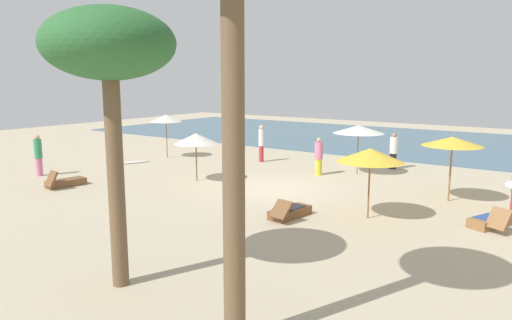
{
  "coord_description": "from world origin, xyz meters",
  "views": [
    {
      "loc": [
        9.82,
        -15.34,
        4.31
      ],
      "look_at": [
        -0.8,
        -0.15,
        1.1
      ],
      "focal_mm": 33.43,
      "sensor_mm": 36.0,
      "label": 1
    }
  ],
  "objects": [
    {
      "name": "palm_1",
      "position": [
        2.05,
        -9.21,
        4.83
      ],
      "size": [
        2.6,
        2.6,
        5.68
      ],
      "color": "brown",
      "rests_on": "ground_plane"
    },
    {
      "name": "lounger_0",
      "position": [
        7.79,
        -0.4,
        0.18
      ],
      "size": [
        1.21,
        1.75,
        0.72
      ],
      "color": "olive",
      "rests_on": "ground_plane"
    },
    {
      "name": "person_5",
      "position": [
        0.1,
        3.44,
        0.84
      ],
      "size": [
        0.51,
        0.51,
        1.68
      ],
      "color": "yellow",
      "rests_on": "ground_plane"
    },
    {
      "name": "ground_plane",
      "position": [
        0.0,
        0.0,
        0.0
      ],
      "size": [
        60.0,
        60.0,
        0.0
      ],
      "primitive_type": "plane",
      "color": "#BCAD8E"
    },
    {
      "name": "umbrella_4",
      "position": [
        -3.54,
        -0.61,
        1.8
      ],
      "size": [
        1.86,
        1.86,
        2.02
      ],
      "color": "brown",
      "rests_on": "ground_plane"
    },
    {
      "name": "surfboard",
      "position": [
        -9.23,
        0.55,
        0.04
      ],
      "size": [
        1.51,
        2.19,
        0.07
      ],
      "color": "silver",
      "rests_on": "ground_plane"
    },
    {
      "name": "umbrella_1",
      "position": [
        1.44,
        4.64,
        2.03
      ],
      "size": [
        2.28,
        2.28,
        2.21
      ],
      "color": "brown",
      "rests_on": "ground_plane"
    },
    {
      "name": "lounger_1",
      "position": [
        -7.15,
        -4.47,
        0.17
      ],
      "size": [
        0.85,
        1.71,
        0.74
      ],
      "color": "brown",
      "rests_on": "ground_plane"
    },
    {
      "name": "lounger_2",
      "position": [
        2.44,
        -2.98,
        0.18
      ],
      "size": [
        0.82,
        1.77,
        0.67
      ],
      "color": "brown",
      "rests_on": "ground_plane"
    },
    {
      "name": "umbrella_2",
      "position": [
        -8.89,
        2.93,
        2.15
      ],
      "size": [
        1.74,
        1.74,
        2.35
      ],
      "color": "brown",
      "rests_on": "ground_plane"
    },
    {
      "name": "person_1",
      "position": [
        -3.92,
        4.79,
        1.0
      ],
      "size": [
        0.35,
        0.35,
        1.91
      ],
      "color": "#BF3338",
      "rests_on": "ground_plane"
    },
    {
      "name": "person_0",
      "position": [
        -9.98,
        -3.84,
        0.94
      ],
      "size": [
        0.43,
        0.43,
        1.85
      ],
      "color": "#D17299",
      "rests_on": "ground_plane"
    },
    {
      "name": "person_4",
      "position": [
        2.35,
        6.78,
        0.87
      ],
      "size": [
        0.48,
        0.48,
        1.73
      ],
      "color": "#26262D",
      "rests_on": "ground_plane"
    },
    {
      "name": "umbrella_0",
      "position": [
        4.48,
        -1.64,
        1.98
      ],
      "size": [
        2.05,
        2.05,
        2.2
      ],
      "color": "brown",
      "rests_on": "ground_plane"
    },
    {
      "name": "ocean_water",
      "position": [
        0.0,
        17.0,
        0.03
      ],
      "size": [
        48.0,
        16.0,
        0.06
      ],
      "primitive_type": "cube",
      "color": "#476B7F",
      "rests_on": "ground_plane"
    },
    {
      "name": "umbrella_5",
      "position": [
        6.03,
        1.98,
        2.12
      ],
      "size": [
        2.06,
        2.06,
        2.29
      ],
      "color": "olive",
      "rests_on": "ground_plane"
    }
  ]
}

